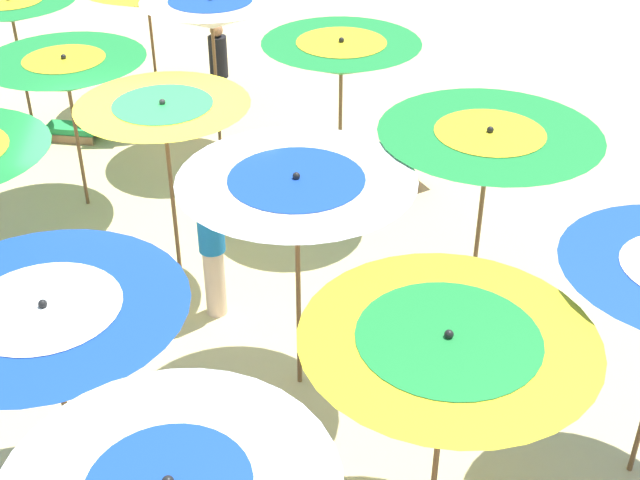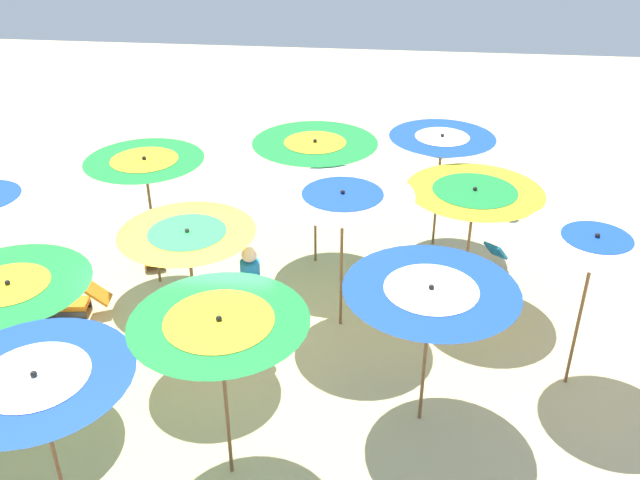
{
  "view_description": "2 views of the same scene",
  "coord_description": "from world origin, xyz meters",
  "px_view_note": "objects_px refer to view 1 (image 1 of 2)",
  "views": [
    {
      "loc": [
        0.66,
        -8.79,
        6.23
      ],
      "look_at": [
        1.66,
        -1.23,
        1.32
      ],
      "focal_mm": 48.62,
      "sensor_mm": 36.0,
      "label": 1
    },
    {
      "loc": [
        -8.31,
        -2.66,
        7.09
      ],
      "look_at": [
        1.71,
        -1.52,
        1.4
      ],
      "focal_mm": 39.45,
      "sensor_mm": 36.0,
      "label": 2
    }
  ],
  "objects_px": {
    "beach_umbrella_5": "(11,11)",
    "beach_umbrella_7": "(164,121)",
    "lounger_3": "(79,127)",
    "lounger_1": "(392,180)",
    "beachgoer_0": "(219,71)",
    "beach_umbrella_3": "(48,326)",
    "beach_umbrella_8": "(297,195)",
    "beach_umbrella_11": "(211,14)",
    "lounger_2": "(250,161)",
    "beachgoer_1": "(212,241)",
    "beach_umbrella_6": "(66,75)",
    "beach_umbrella_9": "(447,356)",
    "beach_umbrella_13": "(488,149)",
    "beach_umbrella_12": "(341,58)"
  },
  "relations": [
    {
      "from": "beach_umbrella_13",
      "to": "beachgoer_0",
      "type": "relative_size",
      "value": 1.51
    },
    {
      "from": "beach_umbrella_6",
      "to": "beach_umbrella_7",
      "type": "bearing_deg",
      "value": -56.79
    },
    {
      "from": "beachgoer_1",
      "to": "lounger_2",
      "type": "bearing_deg",
      "value": -78.65
    },
    {
      "from": "lounger_2",
      "to": "beachgoer_1",
      "type": "bearing_deg",
      "value": 162.04
    },
    {
      "from": "beach_umbrella_9",
      "to": "beach_umbrella_13",
      "type": "distance_m",
      "value": 2.99
    },
    {
      "from": "beach_umbrella_5",
      "to": "lounger_3",
      "type": "height_order",
      "value": "beach_umbrella_5"
    },
    {
      "from": "beachgoer_0",
      "to": "beachgoer_1",
      "type": "xyz_separation_m",
      "value": [
        -0.26,
        -5.34,
        0.12
      ]
    },
    {
      "from": "beach_umbrella_7",
      "to": "beach_umbrella_9",
      "type": "distance_m",
      "value": 4.7
    },
    {
      "from": "beach_umbrella_11",
      "to": "lounger_3",
      "type": "height_order",
      "value": "beach_umbrella_11"
    },
    {
      "from": "beach_umbrella_6",
      "to": "beach_umbrella_8",
      "type": "relative_size",
      "value": 0.88
    },
    {
      "from": "beach_umbrella_8",
      "to": "beach_umbrella_11",
      "type": "relative_size",
      "value": 1.02
    },
    {
      "from": "beach_umbrella_5",
      "to": "beach_umbrella_12",
      "type": "distance_m",
      "value": 5.49
    },
    {
      "from": "beach_umbrella_11",
      "to": "lounger_1",
      "type": "distance_m",
      "value": 3.55
    },
    {
      "from": "lounger_1",
      "to": "lounger_2",
      "type": "xyz_separation_m",
      "value": [
        -1.98,
        0.85,
        -0.01
      ]
    },
    {
      "from": "lounger_1",
      "to": "beachgoer_0",
      "type": "xyz_separation_m",
      "value": [
        -2.33,
        2.84,
        0.65
      ]
    },
    {
      "from": "lounger_2",
      "to": "lounger_3",
      "type": "distance_m",
      "value": 3.07
    },
    {
      "from": "beach_umbrella_3",
      "to": "beachgoer_1",
      "type": "bearing_deg",
      "value": 63.98
    },
    {
      "from": "beach_umbrella_8",
      "to": "beach_umbrella_11",
      "type": "distance_m",
      "value": 5.56
    },
    {
      "from": "lounger_1",
      "to": "beachgoer_1",
      "type": "distance_m",
      "value": 3.69
    },
    {
      "from": "beach_umbrella_11",
      "to": "lounger_3",
      "type": "distance_m",
      "value": 3.07
    },
    {
      "from": "beach_umbrella_9",
      "to": "beach_umbrella_5",
      "type": "bearing_deg",
      "value": 117.88
    },
    {
      "from": "lounger_3",
      "to": "beachgoer_0",
      "type": "xyz_separation_m",
      "value": [
        2.3,
        0.45,
        0.65
      ]
    },
    {
      "from": "beach_umbrella_5",
      "to": "beach_umbrella_8",
      "type": "height_order",
      "value": "beach_umbrella_8"
    },
    {
      "from": "beach_umbrella_5",
      "to": "beach_umbrella_7",
      "type": "bearing_deg",
      "value": -61.48
    },
    {
      "from": "beach_umbrella_6",
      "to": "lounger_3",
      "type": "distance_m",
      "value": 2.73
    },
    {
      "from": "beach_umbrella_5",
      "to": "beach_umbrella_8",
      "type": "xyz_separation_m",
      "value": [
        3.63,
        -6.47,
        0.2
      ]
    },
    {
      "from": "beach_umbrella_5",
      "to": "beachgoer_1",
      "type": "height_order",
      "value": "beach_umbrella_5"
    },
    {
      "from": "beach_umbrella_6",
      "to": "lounger_1",
      "type": "relative_size",
      "value": 1.75
    },
    {
      "from": "beach_umbrella_7",
      "to": "lounger_2",
      "type": "xyz_separation_m",
      "value": [
        1.04,
        2.58,
        -1.92
      ]
    },
    {
      "from": "beach_umbrella_3",
      "to": "lounger_3",
      "type": "distance_m",
      "value": 7.76
    },
    {
      "from": "beach_umbrella_13",
      "to": "lounger_3",
      "type": "relative_size",
      "value": 1.96
    },
    {
      "from": "beach_umbrella_5",
      "to": "beach_umbrella_6",
      "type": "relative_size",
      "value": 1.04
    },
    {
      "from": "lounger_1",
      "to": "lounger_3",
      "type": "bearing_deg",
      "value": -47.16
    },
    {
      "from": "beach_umbrella_7",
      "to": "beachgoer_0",
      "type": "relative_size",
      "value": 1.43
    },
    {
      "from": "beach_umbrella_8",
      "to": "beach_umbrella_6",
      "type": "bearing_deg",
      "value": 122.07
    },
    {
      "from": "beach_umbrella_5",
      "to": "beach_umbrella_7",
      "type": "height_order",
      "value": "beach_umbrella_7"
    },
    {
      "from": "beach_umbrella_9",
      "to": "beach_umbrella_8",
      "type": "bearing_deg",
      "value": 113.16
    },
    {
      "from": "beach_umbrella_9",
      "to": "lounger_1",
      "type": "xyz_separation_m",
      "value": [
        0.87,
        5.91,
        -1.79
      ]
    },
    {
      "from": "beach_umbrella_5",
      "to": "beach_umbrella_8",
      "type": "distance_m",
      "value": 7.42
    },
    {
      "from": "beach_umbrella_6",
      "to": "lounger_3",
      "type": "bearing_deg",
      "value": 98.13
    },
    {
      "from": "beach_umbrella_5",
      "to": "beach_umbrella_13",
      "type": "relative_size",
      "value": 0.91
    },
    {
      "from": "beach_umbrella_9",
      "to": "beach_umbrella_12",
      "type": "height_order",
      "value": "beach_umbrella_12"
    },
    {
      "from": "beach_umbrella_7",
      "to": "beach_umbrella_8",
      "type": "distance_m",
      "value": 2.45
    },
    {
      "from": "beach_umbrella_5",
      "to": "beach_umbrella_9",
      "type": "bearing_deg",
      "value": -62.12
    },
    {
      "from": "beach_umbrella_7",
      "to": "lounger_3",
      "type": "bearing_deg",
      "value": 111.46
    },
    {
      "from": "lounger_1",
      "to": "lounger_2",
      "type": "bearing_deg",
      "value": -43.19
    },
    {
      "from": "beach_umbrella_3",
      "to": "lounger_1",
      "type": "xyz_separation_m",
      "value": [
        3.88,
        5.14,
        -1.77
      ]
    },
    {
      "from": "beachgoer_0",
      "to": "beach_umbrella_6",
      "type": "bearing_deg",
      "value": -102.46
    },
    {
      "from": "beach_umbrella_9",
      "to": "beachgoer_1",
      "type": "relative_size",
      "value": 1.2
    },
    {
      "from": "beach_umbrella_5",
      "to": "beach_umbrella_9",
      "type": "height_order",
      "value": "beach_umbrella_5"
    }
  ]
}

